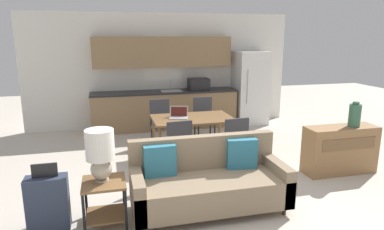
% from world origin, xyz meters
% --- Properties ---
extents(ground_plane, '(20.00, 20.00, 0.00)m').
position_xyz_m(ground_plane, '(0.00, 0.00, 0.00)').
color(ground_plane, beige).
extents(wall_back, '(6.40, 0.07, 2.70)m').
position_xyz_m(wall_back, '(0.00, 4.63, 1.35)').
color(wall_back, silver).
rests_on(wall_back, ground_plane).
extents(kitchen_counter, '(3.43, 0.65, 2.15)m').
position_xyz_m(kitchen_counter, '(0.01, 4.33, 0.84)').
color(kitchen_counter, '#8E704C').
rests_on(kitchen_counter, ground_plane).
extents(refrigerator, '(0.78, 0.72, 1.80)m').
position_xyz_m(refrigerator, '(2.15, 4.23, 0.90)').
color(refrigerator, white).
rests_on(refrigerator, ground_plane).
extents(dining_table, '(1.43, 0.90, 0.74)m').
position_xyz_m(dining_table, '(0.14, 2.18, 0.67)').
color(dining_table, brown).
rests_on(dining_table, ground_plane).
extents(couch, '(1.94, 0.80, 0.90)m').
position_xyz_m(couch, '(-0.15, 0.28, 0.35)').
color(couch, '#3D2D1E').
rests_on(couch, ground_plane).
extents(side_table, '(0.49, 0.49, 0.54)m').
position_xyz_m(side_table, '(-1.42, 0.19, 0.36)').
color(side_table, brown).
rests_on(side_table, ground_plane).
extents(table_lamp, '(0.33, 0.33, 0.61)m').
position_xyz_m(table_lamp, '(-1.44, 0.22, 0.89)').
color(table_lamp, '#B2A893').
rests_on(table_lamp, side_table).
extents(credenza, '(1.17, 0.40, 0.77)m').
position_xyz_m(credenza, '(2.26, 0.89, 0.38)').
color(credenza, olive).
rests_on(credenza, ground_plane).
extents(vase, '(0.18, 0.18, 0.40)m').
position_xyz_m(vase, '(2.44, 0.85, 0.95)').
color(vase, '#336047').
rests_on(vase, credenza).
extents(dining_chair_far_left, '(0.43, 0.43, 0.92)m').
position_xyz_m(dining_chair_far_left, '(-0.32, 3.00, 0.50)').
color(dining_chair_far_left, '#38383D').
rests_on(dining_chair_far_left, ground_plane).
extents(dining_chair_near_left, '(0.46, 0.46, 0.92)m').
position_xyz_m(dining_chair_near_left, '(-0.31, 1.37, 0.50)').
color(dining_chair_near_left, '#38383D').
rests_on(dining_chair_near_left, ground_plane).
extents(dining_chair_far_right, '(0.43, 0.43, 0.92)m').
position_xyz_m(dining_chair_far_right, '(0.59, 3.03, 0.50)').
color(dining_chair_far_right, '#38383D').
rests_on(dining_chair_far_right, ground_plane).
extents(dining_chair_near_right, '(0.44, 0.44, 0.92)m').
position_xyz_m(dining_chair_near_right, '(0.60, 1.32, 0.50)').
color(dining_chair_near_right, '#38383D').
rests_on(dining_chair_near_right, ground_plane).
extents(laptop, '(0.38, 0.34, 0.20)m').
position_xyz_m(laptop, '(-0.10, 2.24, 0.79)').
color(laptop, '#B7BABC').
rests_on(laptop, dining_table).
extents(suitcase, '(0.45, 0.22, 0.80)m').
position_xyz_m(suitcase, '(-2.05, 0.24, 0.33)').
color(suitcase, '#2D384C').
rests_on(suitcase, ground_plane).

